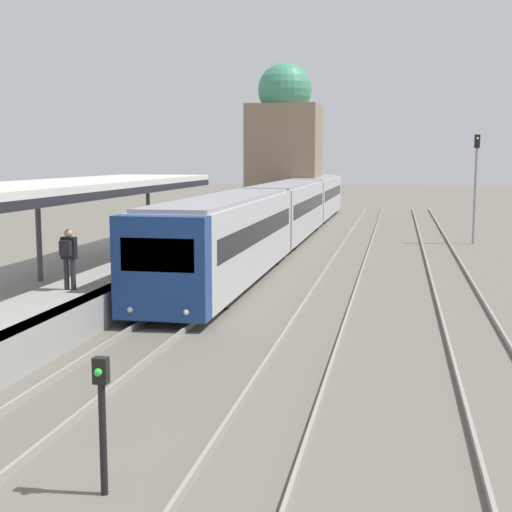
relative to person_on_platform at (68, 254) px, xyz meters
The scene contains 6 objects.
platform_canopy 2.53m from the person_on_platform, 141.14° to the left, with size 4.00×23.24×2.85m.
person_on_platform is the anchor object (origin of this frame).
train_near 21.98m from the person_on_platform, 83.11° to the left, with size 2.60×44.20×3.17m.
signal_post_near 10.48m from the person_on_platform, 61.87° to the right, with size 0.20×0.21×1.93m.
signal_mast_far 25.16m from the person_on_platform, 59.40° to the left, with size 0.28×0.29×5.79m.
distant_domed_building 34.48m from the person_on_platform, 89.14° to the left, with size 5.07×5.07×11.40m.
Camera 1 is at (6.11, -4.97, 4.55)m, focal length 50.00 mm.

